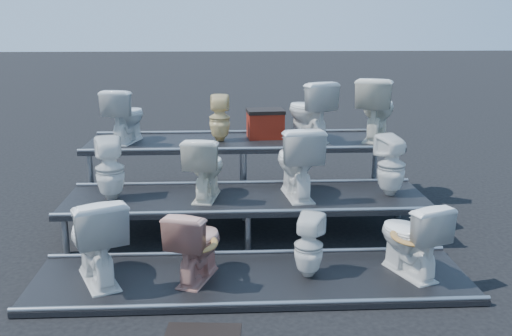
{
  "coord_description": "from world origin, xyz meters",
  "views": [
    {
      "loc": [
        -0.22,
        -6.36,
        2.48
      ],
      "look_at": [
        0.12,
        0.1,
        0.78
      ],
      "focal_mm": 40.0,
      "sensor_mm": 36.0,
      "label": 1
    }
  ],
  "objects_px": {
    "toilet_6": "(297,161)",
    "toilet_8": "(125,115)",
    "toilet_7": "(391,165)",
    "toilet_9": "(220,118)",
    "toilet_0": "(95,238)",
    "red_crate": "(265,125)",
    "toilet_3": "(411,237)",
    "toilet_10": "(309,110)",
    "toilet_1": "(196,243)",
    "toilet_4": "(110,169)",
    "toilet_11": "(376,108)",
    "toilet_2": "(309,246)",
    "toilet_5": "(205,167)"
  },
  "relations": [
    {
      "from": "toilet_6",
      "to": "toilet_9",
      "type": "height_order",
      "value": "toilet_9"
    },
    {
      "from": "toilet_10",
      "to": "toilet_11",
      "type": "relative_size",
      "value": 0.95
    },
    {
      "from": "toilet_3",
      "to": "toilet_8",
      "type": "relative_size",
      "value": 1.05
    },
    {
      "from": "toilet_0",
      "to": "red_crate",
      "type": "height_order",
      "value": "red_crate"
    },
    {
      "from": "toilet_2",
      "to": "toilet_10",
      "type": "distance_m",
      "value": 2.77
    },
    {
      "from": "toilet_5",
      "to": "red_crate",
      "type": "distance_m",
      "value": 1.7
    },
    {
      "from": "toilet_9",
      "to": "toilet_11",
      "type": "bearing_deg",
      "value": -177.93
    },
    {
      "from": "toilet_0",
      "to": "toilet_8",
      "type": "xyz_separation_m",
      "value": [
        -0.11,
        2.6,
        0.73
      ]
    },
    {
      "from": "toilet_4",
      "to": "toilet_10",
      "type": "bearing_deg",
      "value": -166.03
    },
    {
      "from": "toilet_3",
      "to": "toilet_0",
      "type": "bearing_deg",
      "value": -21.29
    },
    {
      "from": "toilet_7",
      "to": "red_crate",
      "type": "distance_m",
      "value": 2.04
    },
    {
      "from": "toilet_4",
      "to": "toilet_6",
      "type": "xyz_separation_m",
      "value": [
        2.15,
        0.0,
        0.06
      ]
    },
    {
      "from": "toilet_1",
      "to": "toilet_7",
      "type": "relative_size",
      "value": 0.99
    },
    {
      "from": "toilet_6",
      "to": "toilet_11",
      "type": "relative_size",
      "value": 0.99
    },
    {
      "from": "toilet_0",
      "to": "toilet_11",
      "type": "distance_m",
      "value": 4.28
    },
    {
      "from": "toilet_3",
      "to": "toilet_11",
      "type": "distance_m",
      "value": 2.75
    },
    {
      "from": "toilet_3",
      "to": "toilet_4",
      "type": "bearing_deg",
      "value": -44.04
    },
    {
      "from": "toilet_1",
      "to": "toilet_11",
      "type": "relative_size",
      "value": 0.83
    },
    {
      "from": "toilet_10",
      "to": "toilet_4",
      "type": "bearing_deg",
      "value": 4.96
    },
    {
      "from": "toilet_5",
      "to": "toilet_9",
      "type": "bearing_deg",
      "value": -87.15
    },
    {
      "from": "toilet_7",
      "to": "toilet_9",
      "type": "bearing_deg",
      "value": -55.14
    },
    {
      "from": "toilet_2",
      "to": "toilet_6",
      "type": "bearing_deg",
      "value": -66.86
    },
    {
      "from": "toilet_0",
      "to": "toilet_10",
      "type": "bearing_deg",
      "value": -156.76
    },
    {
      "from": "toilet_10",
      "to": "red_crate",
      "type": "height_order",
      "value": "toilet_10"
    },
    {
      "from": "toilet_6",
      "to": "toilet_9",
      "type": "relative_size",
      "value": 1.35
    },
    {
      "from": "toilet_6",
      "to": "toilet_8",
      "type": "xyz_separation_m",
      "value": [
        -2.17,
        1.3,
        0.34
      ]
    },
    {
      "from": "toilet_1",
      "to": "toilet_2",
      "type": "xyz_separation_m",
      "value": [
        1.07,
        0.0,
        -0.05
      ]
    },
    {
      "from": "toilet_6",
      "to": "toilet_1",
      "type": "bearing_deg",
      "value": 42.89
    },
    {
      "from": "toilet_4",
      "to": "toilet_7",
      "type": "height_order",
      "value": "toilet_4"
    },
    {
      "from": "toilet_6",
      "to": "toilet_9",
      "type": "distance_m",
      "value": 1.61
    },
    {
      "from": "toilet_2",
      "to": "toilet_11",
      "type": "height_order",
      "value": "toilet_11"
    },
    {
      "from": "toilet_8",
      "to": "red_crate",
      "type": "height_order",
      "value": "toilet_8"
    },
    {
      "from": "toilet_2",
      "to": "toilet_8",
      "type": "height_order",
      "value": "toilet_8"
    },
    {
      "from": "toilet_10",
      "to": "toilet_9",
      "type": "bearing_deg",
      "value": -22.86
    },
    {
      "from": "toilet_8",
      "to": "red_crate",
      "type": "bearing_deg",
      "value": -159.19
    },
    {
      "from": "toilet_4",
      "to": "red_crate",
      "type": "relative_size",
      "value": 1.49
    },
    {
      "from": "toilet_2",
      "to": "toilet_10",
      "type": "bearing_deg",
      "value": -72.97
    },
    {
      "from": "toilet_1",
      "to": "toilet_5",
      "type": "bearing_deg",
      "value": -72.09
    },
    {
      "from": "toilet_0",
      "to": "toilet_2",
      "type": "relative_size",
      "value": 1.38
    },
    {
      "from": "toilet_10",
      "to": "toilet_11",
      "type": "height_order",
      "value": "toilet_11"
    },
    {
      "from": "toilet_8",
      "to": "toilet_4",
      "type": "bearing_deg",
      "value": 105.94
    },
    {
      "from": "toilet_4",
      "to": "red_crate",
      "type": "distance_m",
      "value": 2.41
    },
    {
      "from": "toilet_5",
      "to": "toilet_11",
      "type": "distance_m",
      "value": 2.69
    },
    {
      "from": "toilet_5",
      "to": "red_crate",
      "type": "height_order",
      "value": "red_crate"
    },
    {
      "from": "toilet_7",
      "to": "red_crate",
      "type": "bearing_deg",
      "value": -69.46
    },
    {
      "from": "toilet_7",
      "to": "red_crate",
      "type": "height_order",
      "value": "red_crate"
    },
    {
      "from": "toilet_3",
      "to": "toilet_7",
      "type": "relative_size",
      "value": 1.06
    },
    {
      "from": "toilet_6",
      "to": "toilet_7",
      "type": "height_order",
      "value": "toilet_6"
    },
    {
      "from": "toilet_9",
      "to": "toilet_11",
      "type": "height_order",
      "value": "toilet_11"
    },
    {
      "from": "toilet_3",
      "to": "toilet_8",
      "type": "bearing_deg",
      "value": -61.12
    }
  ]
}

